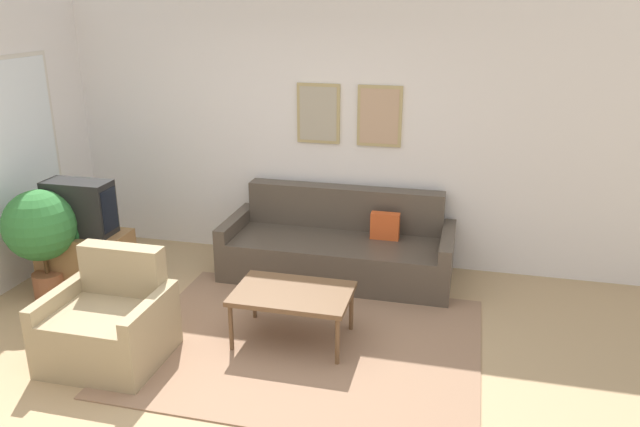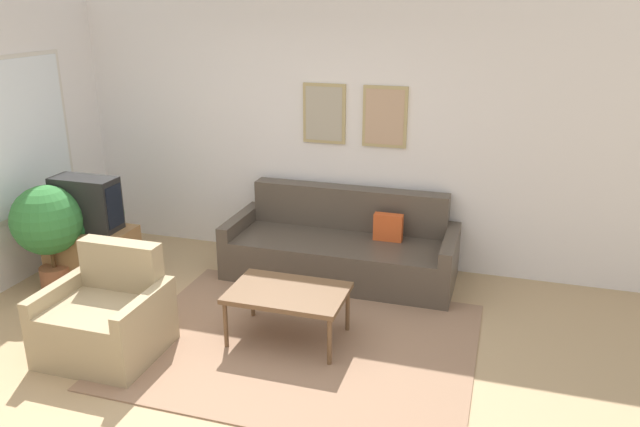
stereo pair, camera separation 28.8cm
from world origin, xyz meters
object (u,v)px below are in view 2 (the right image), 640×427
Objects in this scene: couch at (342,248)px; tv at (87,203)px; armchair at (107,319)px; potted_plant_tall at (48,224)px; coffee_table at (288,295)px.

tv is at bearing -158.74° from couch.
couch is 2.49m from tv.
potted_plant_tall is (-1.13, 0.79, 0.39)m from armchair.
potted_plant_tall is at bearing 150.44° from armchair.
potted_plant_tall reaches higher than armchair.
armchair is (-1.37, -1.94, -0.00)m from couch.
potted_plant_tall reaches higher than coffee_table.
armchair reaches higher than coffee_table.
tv is 0.60× the size of potted_plant_tall.
tv is (-2.27, -0.88, 0.53)m from couch.
armchair is 1.44m from potted_plant_tall.
tv reaches higher than couch.
potted_plant_tall is (-0.24, -0.27, -0.14)m from tv.
potted_plant_tall reaches higher than couch.
armchair is at bearing -125.32° from couch.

